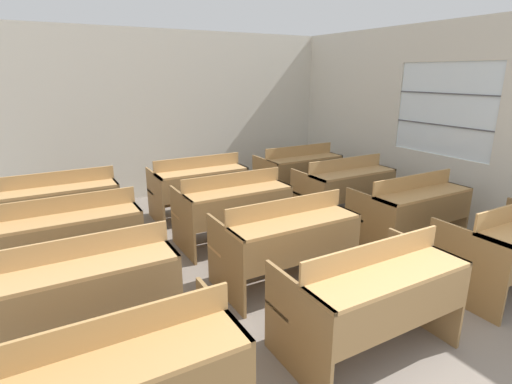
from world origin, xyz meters
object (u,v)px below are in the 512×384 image
(bench_second_right, at_px, (410,209))
(bench_third_right, at_px, (344,186))
(bench_front_right, at_px, (511,244))
(bench_second_center, at_px, (285,239))
(bench_back_left, at_px, (62,204))
(bench_back_right, at_px, (299,170))
(bench_third_left, at_px, (72,235))
(bench_third_center, at_px, (233,206))
(bench_back_center, at_px, (199,185))
(bench_front_left, at_px, (117,384))
(bench_second_left, at_px, (87,287))
(bench_front_center, at_px, (370,294))

(bench_second_right, xyz_separation_m, bench_third_right, (-0.02, 1.13, 0.00))
(bench_front_right, distance_m, bench_second_center, 2.13)
(bench_second_center, height_order, bench_back_left, same)
(bench_back_right, bearing_deg, bench_third_left, -162.36)
(bench_third_center, bearing_deg, bench_back_center, 89.81)
(bench_third_left, xyz_separation_m, bench_third_center, (1.79, 0.01, 0.00))
(bench_front_left, bearing_deg, bench_second_center, 32.18)
(bench_third_left, bearing_deg, bench_third_center, 0.38)
(bench_front_left, bearing_deg, bench_front_right, -0.17)
(bench_front_right, xyz_separation_m, bench_back_right, (-0.03, 3.42, 0.00))
(bench_second_right, bearing_deg, bench_back_center, 128.81)
(bench_third_right, bearing_deg, bench_second_center, -146.94)
(bench_back_center, relative_size, bench_back_right, 1.00)
(bench_second_left, height_order, bench_second_right, same)
(bench_front_left, bearing_deg, bench_back_center, 61.98)
(bench_second_left, distance_m, bench_back_left, 2.27)
(bench_back_center, bearing_deg, bench_front_right, -62.22)
(bench_back_center, bearing_deg, bench_front_left, -118.02)
(bench_front_center, xyz_separation_m, bench_second_center, (0.02, 1.14, 0.00))
(bench_third_center, relative_size, bench_third_right, 1.00)
(bench_front_left, xyz_separation_m, bench_back_center, (1.81, 3.40, 0.00))
(bench_third_right, bearing_deg, bench_second_left, -162.01)
(bench_front_center, bearing_deg, bench_back_center, 89.67)
(bench_front_center, xyz_separation_m, bench_back_center, (0.02, 3.40, 0.00))
(bench_front_right, distance_m, bench_second_left, 3.78)
(bench_second_left, height_order, bench_back_left, same)
(bench_third_left, bearing_deg, bench_front_right, -32.41)
(bench_front_left, height_order, bench_front_right, same)
(bench_front_center, bearing_deg, bench_third_right, 52.05)
(bench_third_left, distance_m, bench_back_right, 3.74)
(bench_front_right, relative_size, bench_second_left, 1.00)
(bench_front_right, distance_m, bench_third_left, 4.26)
(bench_front_left, height_order, bench_back_left, same)
(bench_second_left, xyz_separation_m, bench_third_right, (3.58, 1.16, 0.00))
(bench_third_left, xyz_separation_m, bench_back_center, (1.80, 1.13, 0.00))
(bench_second_right, relative_size, bench_third_right, 1.00)
(bench_front_left, distance_m, bench_third_right, 4.25)
(bench_second_center, distance_m, bench_third_right, 2.12)
(bench_front_left, relative_size, bench_third_center, 1.00)
(bench_third_right, xyz_separation_m, bench_back_left, (-3.57, 1.11, 0.00))
(bench_second_left, bearing_deg, bench_front_left, -89.99)
(bench_second_left, height_order, bench_second_center, same)
(bench_second_left, height_order, bench_third_center, same)
(bench_front_left, xyz_separation_m, bench_front_center, (1.79, -0.01, 0.00))
(bench_front_center, height_order, bench_back_right, same)
(bench_front_right, distance_m, bench_back_center, 3.85)
(bench_front_center, distance_m, bench_third_right, 2.92)
(bench_third_right, bearing_deg, bench_front_left, -147.38)
(bench_front_center, xyz_separation_m, bench_third_left, (-1.78, 2.28, 0.00))
(bench_third_center, bearing_deg, bench_third_right, 0.29)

